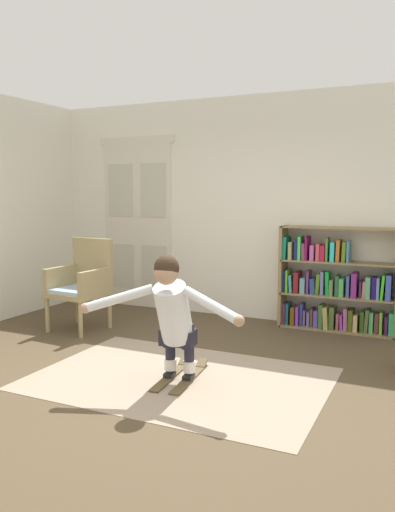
% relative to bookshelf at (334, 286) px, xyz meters
% --- Properties ---
extents(ground_plane, '(7.20, 7.20, 0.00)m').
position_rel_bookshelf_xyz_m(ground_plane, '(-1.05, -2.39, -0.54)').
color(ground_plane, brown).
extents(back_wall, '(6.00, 0.10, 2.90)m').
position_rel_bookshelf_xyz_m(back_wall, '(-1.05, 0.21, 0.91)').
color(back_wall, silver).
rests_on(back_wall, ground).
extents(double_door, '(1.22, 0.05, 2.45)m').
position_rel_bookshelf_xyz_m(double_door, '(-2.85, 0.15, 0.69)').
color(double_door, beige).
rests_on(double_door, ground).
extents(rug, '(2.57, 1.77, 0.01)m').
position_rel_bookshelf_xyz_m(rug, '(-0.93, -2.26, -0.53)').
color(rug, tan).
rests_on(rug, ground).
extents(bookshelf, '(1.39, 0.30, 1.25)m').
position_rel_bookshelf_xyz_m(bookshelf, '(0.00, 0.00, 0.00)').
color(bookshelf, olive).
rests_on(bookshelf, ground).
extents(wicker_chair, '(0.64, 0.64, 1.10)m').
position_rel_bookshelf_xyz_m(wicker_chair, '(-2.78, -1.24, 0.05)').
color(wicker_chair, tan).
rests_on(wicker_chair, ground).
extents(skis_pair, '(0.35, 0.82, 0.07)m').
position_rel_bookshelf_xyz_m(skis_pair, '(-0.94, -2.23, -0.51)').
color(skis_pair, brown).
rests_on(skis_pair, rug).
extents(person_skier, '(1.41, 0.69, 1.07)m').
position_rel_bookshelf_xyz_m(person_skier, '(-0.91, -2.43, 0.12)').
color(person_skier, white).
rests_on(person_skier, skis_pair).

